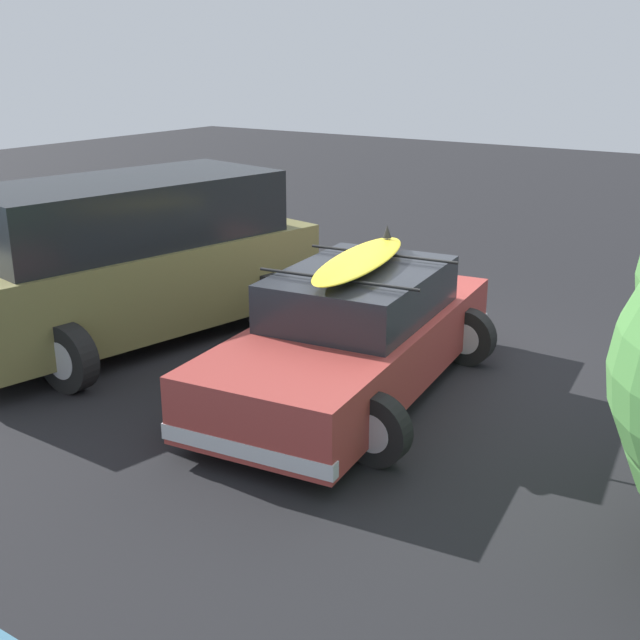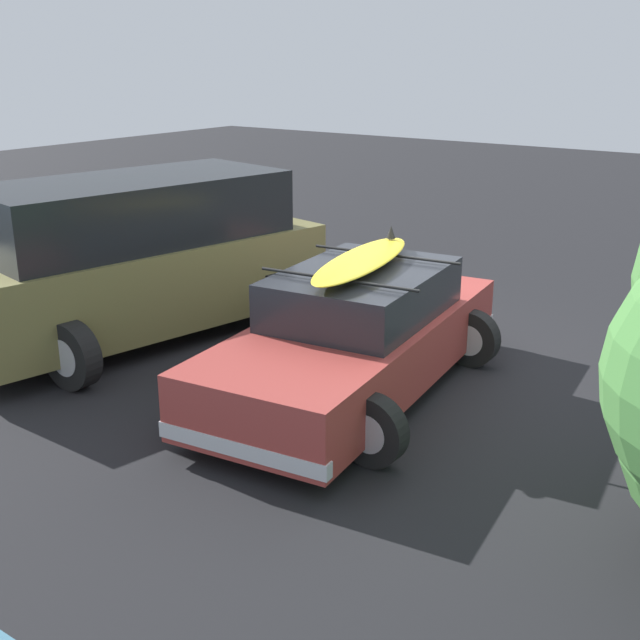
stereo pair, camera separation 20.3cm
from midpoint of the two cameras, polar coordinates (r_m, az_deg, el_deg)
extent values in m
cube|color=black|center=(8.87, 7.02, -3.82)|extent=(44.00, 44.00, 0.02)
cube|color=#9E3833|center=(8.16, 3.16, -2.03)|extent=(2.07, 4.35, 0.61)
cube|color=#23262B|center=(8.13, 3.74, 1.94)|extent=(1.63, 2.16, 0.48)
cube|color=silver|center=(6.60, -4.72, -9.07)|extent=(1.62, 0.29, 0.14)
cube|color=silver|center=(10.02, 8.23, 0.62)|extent=(1.62, 0.29, 0.14)
cylinder|color=black|center=(6.83, 4.58, -7.85)|extent=(0.63, 0.18, 0.63)
cylinder|color=#B7B7BC|center=(6.83, 4.58, -7.85)|extent=(0.35, 0.19, 0.35)
cylinder|color=black|center=(7.57, -6.77, -5.18)|extent=(0.63, 0.18, 0.63)
cylinder|color=#B7B7BC|center=(7.57, -6.77, -5.18)|extent=(0.35, 0.19, 0.35)
cylinder|color=black|center=(9.09, 11.34, -1.30)|extent=(0.63, 0.18, 0.63)
cylinder|color=#B7B7BC|center=(9.09, 11.34, -1.30)|extent=(0.35, 0.19, 0.35)
cylinder|color=black|center=(9.65, 2.13, 0.26)|extent=(0.63, 0.18, 0.63)
cylinder|color=#B7B7BC|center=(9.65, 2.13, 0.26)|extent=(0.35, 0.19, 0.35)
cylinder|color=black|center=(7.57, 2.00, 2.91)|extent=(1.66, 0.23, 0.03)
cylinder|color=black|center=(8.55, 5.35, 4.66)|extent=(1.66, 0.23, 0.03)
ellipsoid|color=yellow|center=(8.06, 3.73, 4.28)|extent=(0.94, 2.21, 0.09)
cone|color=black|center=(8.82, 5.74, 6.25)|extent=(0.10, 0.10, 0.14)
cube|color=brown|center=(9.92, -12.21, 2.80)|extent=(2.64, 4.83, 0.97)
cube|color=black|center=(9.73, -12.55, 7.67)|extent=(2.30, 3.81, 0.74)
cylinder|color=black|center=(11.26, -1.84, 5.60)|extent=(0.67, 0.31, 0.65)
cylinder|color=black|center=(8.66, -16.62, -2.43)|extent=(0.72, 0.22, 0.72)
cylinder|color=#B7B7BC|center=(8.66, -16.62, -2.43)|extent=(0.40, 0.23, 0.40)
cylinder|color=black|center=(10.24, -21.28, 0.31)|extent=(0.72, 0.22, 0.72)
cylinder|color=#B7B7BC|center=(10.24, -21.28, 0.31)|extent=(0.40, 0.23, 0.40)
cylinder|color=black|center=(10.08, -2.71, 1.31)|extent=(0.72, 0.22, 0.72)
cylinder|color=#B7B7BC|center=(10.08, -2.71, 1.31)|extent=(0.40, 0.23, 0.40)
cylinder|color=black|center=(11.47, -8.64, 3.26)|extent=(0.72, 0.22, 0.72)
cylinder|color=#B7B7BC|center=(11.47, -8.64, 3.26)|extent=(0.40, 0.23, 0.40)
camera|label=1|loc=(0.10, -89.23, 0.26)|focal=45.00mm
camera|label=2|loc=(0.10, 90.77, -0.26)|focal=45.00mm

